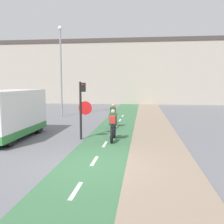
% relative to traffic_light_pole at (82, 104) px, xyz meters
% --- Properties ---
extents(ground_plane, '(120.00, 120.00, 0.00)m').
position_rel_traffic_light_pole_xyz_m(ground_plane, '(1.27, -3.93, -1.78)').
color(ground_plane, slate).
extents(bike_lane, '(2.34, 60.00, 0.02)m').
position_rel_traffic_light_pole_xyz_m(bike_lane, '(1.27, -3.92, -1.77)').
color(bike_lane, '#3D7047').
rests_on(bike_lane, ground_plane).
extents(sidewalk_strip, '(2.40, 60.00, 0.05)m').
position_rel_traffic_light_pole_xyz_m(sidewalk_strip, '(3.63, -3.93, -1.76)').
color(sidewalk_strip, gray).
rests_on(sidewalk_strip, ground_plane).
extents(building_row_background, '(60.00, 5.20, 8.63)m').
position_rel_traffic_light_pole_xyz_m(building_row_background, '(1.27, 23.58, 2.54)').
color(building_row_background, '#B2A899').
rests_on(building_row_background, ground_plane).
extents(traffic_light_pole, '(0.67, 0.25, 2.86)m').
position_rel_traffic_light_pole_xyz_m(traffic_light_pole, '(0.00, 0.00, 0.00)').
color(traffic_light_pole, black).
rests_on(traffic_light_pole, ground_plane).
extents(street_lamp_far, '(0.36, 0.36, 7.43)m').
position_rel_traffic_light_pole_xyz_m(street_lamp_far, '(-3.83, 8.31, 2.71)').
color(street_lamp_far, gray).
rests_on(street_lamp_far, ground_plane).
extents(cyclist_near, '(0.46, 1.83, 1.54)m').
position_rel_traffic_light_pole_xyz_m(cyclist_near, '(1.54, -0.14, -1.06)').
color(cyclist_near, black).
rests_on(cyclist_near, ground_plane).
extents(cyclist_far, '(0.46, 1.80, 1.53)m').
position_rel_traffic_light_pole_xyz_m(cyclist_far, '(1.12, 3.41, -1.11)').
color(cyclist_far, black).
rests_on(cyclist_far, ground_plane).
extents(van, '(1.94, 4.71, 2.44)m').
position_rel_traffic_light_pole_xyz_m(van, '(-3.67, -0.29, -0.58)').
color(van, white).
rests_on(van, ground_plane).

